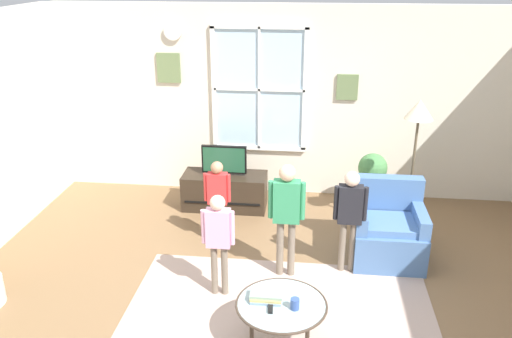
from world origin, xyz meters
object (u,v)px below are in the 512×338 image
Objects in this scene: remote_near_books at (271,308)px; person_green_shirt at (287,208)px; armchair at (388,231)px; coffee_table at (281,306)px; person_red_shirt at (218,193)px; floor_lamp at (418,124)px; television at (224,160)px; cup at (295,304)px; person_pink_shirt at (218,234)px; potted_plant_by_window at (372,180)px; person_black_shirt at (350,210)px; book_stack at (266,296)px; tv_stand at (225,191)px.

person_green_shirt is (0.06, 1.17, 0.36)m from remote_near_books.
remote_near_books is at bearing -125.32° from armchair.
person_red_shirt is at bearing 116.81° from coffee_table.
armchair is at bearing -119.08° from floor_lamp.
television reaches higher than cup.
armchair is at bearing 27.35° from person_pink_shirt.
cup is 0.12× the size of potted_plant_by_window.
person_pink_shirt is (-0.77, 0.72, 0.22)m from cup.
person_black_shirt is 1.42× the size of potted_plant_by_window.
armchair is 1.95m from person_red_shirt.
potted_plant_by_window is (0.38, 1.50, -0.27)m from person_black_shirt.
cup reaches higher than book_stack.
television is at bearing -90.00° from tv_stand.
cup is (1.04, -2.69, 0.22)m from tv_stand.
person_green_shirt is at bearing -121.89° from potted_plant_by_window.
potted_plant_by_window is (1.00, 2.73, 0.07)m from coffee_table.
tv_stand is at bearing 95.08° from person_red_shirt.
person_pink_shirt is at bearing -82.04° from tv_stand.
armchair is at bearing 59.27° from cup.
armchair is at bearing -28.10° from tv_stand.
cup is 0.08× the size of person_green_shirt.
book_stack is at bearing -112.89° from potted_plant_by_window.
armchair is 0.85× the size of person_red_shirt.
person_black_shirt is at bearing 24.02° from person_pink_shirt.
floor_lamp reaches higher than person_red_shirt.
cup is at bearing -82.99° from person_green_shirt.
remote_near_books is 0.08× the size of floor_lamp.
book_stack is at bearing -128.70° from armchair.
armchair is at bearing 51.30° from book_stack.
remote_near_books is at bearing -69.91° from book_stack.
person_red_shirt is (-0.82, 0.58, -0.14)m from person_green_shirt.
tv_stand is 4.01× the size of book_stack.
television is 2.85m from remote_near_books.
armchair is 1.89m from cup.
book_stack is (-1.21, -1.51, 0.11)m from armchair.
coffee_table is (-1.08, -1.56, 0.06)m from armchair.
coffee_table is (0.93, -2.63, 0.14)m from tv_stand.
television is at bearing 111.22° from cup.
television is 2.71m from book_stack.
tv_stand is 1.40× the size of coffee_table.
remote_near_books is 3.02m from potted_plant_by_window.
floor_lamp is (2.30, -0.54, 1.18)m from tv_stand.
tv_stand is at bearing -176.94° from potted_plant_by_window.
book_stack is 0.16× the size of floor_lamp.
person_green_shirt is 0.76m from person_pink_shirt.
tv_stand is 0.89× the size of person_green_shirt.
tv_stand is at bearing 137.94° from person_black_shirt.
tv_stand is 2.14m from person_black_shirt.
floor_lamp reaches higher than book_stack.
person_black_shirt reaches higher than television.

